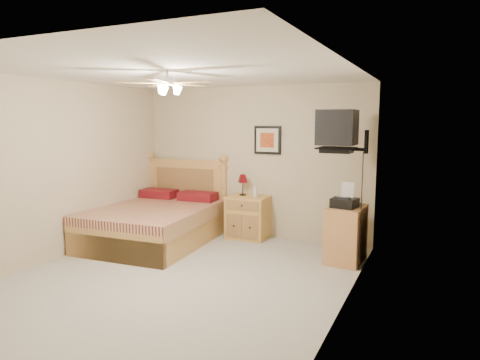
% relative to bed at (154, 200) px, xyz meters
% --- Properties ---
extents(floor, '(4.50, 4.50, 0.00)m').
position_rel_bed_xyz_m(floor, '(1.22, -1.12, -0.69)').
color(floor, '#A5A095').
rests_on(floor, ground).
extents(ceiling, '(4.00, 4.50, 0.04)m').
position_rel_bed_xyz_m(ceiling, '(1.22, -1.12, 1.81)').
color(ceiling, white).
rests_on(ceiling, ground).
extents(wall_back, '(4.00, 0.04, 2.50)m').
position_rel_bed_xyz_m(wall_back, '(1.22, 1.13, 0.56)').
color(wall_back, '#C0AE8D').
rests_on(wall_back, ground).
extents(wall_front, '(4.00, 0.04, 2.50)m').
position_rel_bed_xyz_m(wall_front, '(1.22, -3.37, 0.56)').
color(wall_front, '#C0AE8D').
rests_on(wall_front, ground).
extents(wall_left, '(0.04, 4.50, 2.50)m').
position_rel_bed_xyz_m(wall_left, '(-0.78, -1.12, 0.56)').
color(wall_left, '#C0AE8D').
rests_on(wall_left, ground).
extents(wall_right, '(0.04, 4.50, 2.50)m').
position_rel_bed_xyz_m(wall_right, '(3.22, -1.12, 0.56)').
color(wall_right, '#C0AE8D').
rests_on(wall_right, ground).
extents(bed, '(1.76, 2.23, 1.38)m').
position_rel_bed_xyz_m(bed, '(0.00, 0.00, 0.00)').
color(bed, '#B37740').
rests_on(bed, ground).
extents(nightstand, '(0.66, 0.50, 0.70)m').
position_rel_bed_xyz_m(nightstand, '(1.24, 0.88, -0.34)').
color(nightstand, '#C18E3D').
rests_on(nightstand, ground).
extents(table_lamp, '(0.21, 0.21, 0.35)m').
position_rel_bed_xyz_m(table_lamp, '(1.12, 0.94, 0.19)').
color(table_lamp, '#63090D').
rests_on(table_lamp, nightstand).
extents(lotion_bottle, '(0.09, 0.09, 0.22)m').
position_rel_bed_xyz_m(lotion_bottle, '(1.39, 0.86, 0.12)').
color(lotion_bottle, silver).
rests_on(lotion_bottle, nightstand).
extents(framed_picture, '(0.46, 0.04, 0.46)m').
position_rel_bed_xyz_m(framed_picture, '(1.49, 1.11, 0.93)').
color(framed_picture, black).
rests_on(framed_picture, wall_back).
extents(dresser, '(0.49, 0.68, 0.77)m').
position_rel_bed_xyz_m(dresser, '(2.95, 0.37, -0.30)').
color(dresser, '#C1804E').
rests_on(dresser, ground).
extents(fax_machine, '(0.37, 0.38, 0.33)m').
position_rel_bed_xyz_m(fax_machine, '(2.93, 0.31, 0.25)').
color(fax_machine, black).
rests_on(fax_machine, dresser).
extents(magazine_lower, '(0.19, 0.26, 0.02)m').
position_rel_bed_xyz_m(magazine_lower, '(2.89, 0.62, 0.10)').
color(magazine_lower, beige).
rests_on(magazine_lower, dresser).
extents(magazine_upper, '(0.26, 0.32, 0.02)m').
position_rel_bed_xyz_m(magazine_upper, '(2.91, 0.63, 0.12)').
color(magazine_upper, tan).
rests_on(magazine_upper, magazine_lower).
extents(wall_tv, '(0.56, 0.46, 0.58)m').
position_rel_bed_xyz_m(wall_tv, '(2.97, 0.22, 1.12)').
color(wall_tv, black).
rests_on(wall_tv, wall_right).
extents(ceiling_fan, '(1.14, 1.14, 0.28)m').
position_rel_bed_xyz_m(ceiling_fan, '(1.22, -1.32, 1.67)').
color(ceiling_fan, silver).
rests_on(ceiling_fan, ceiling).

